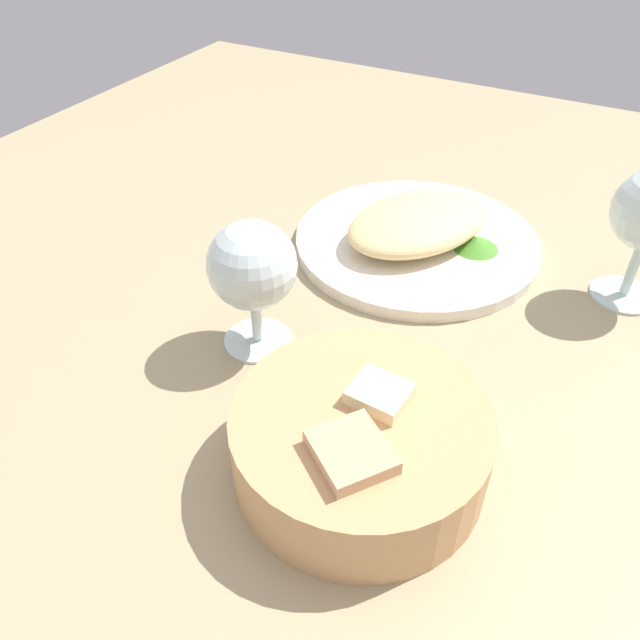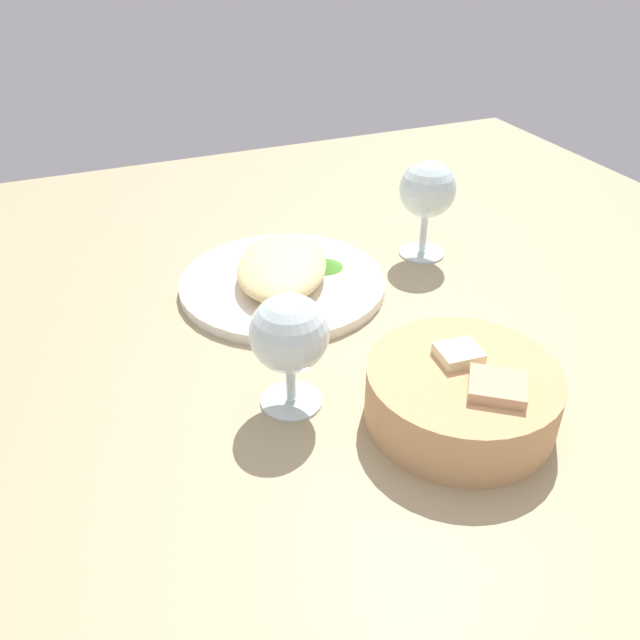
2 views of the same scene
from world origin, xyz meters
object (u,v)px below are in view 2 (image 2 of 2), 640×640
Objects in this scene: plate at (283,283)px; wine_glass_far at (427,193)px; bread_basket at (463,394)px; wine_glass_near at (289,337)px.

wine_glass_far is at bearing 93.80° from plate.
wine_glass_near is at bearing -121.10° from bread_basket.
bread_basket is 1.36× the size of wine_glass_far.
bread_basket is (31.19, 7.66, 2.43)cm from plate.
wine_glass_near is (-8.90, -14.75, 5.13)cm from bread_basket.
wine_glass_near is 37.74cm from wine_glass_far.
wine_glass_far reaches higher than wine_glass_near.
wine_glass_far is (-32.66, 14.55, 6.35)cm from bread_basket.
wine_glass_far reaches higher than plate.
plate is 1.96× the size of wine_glass_far.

